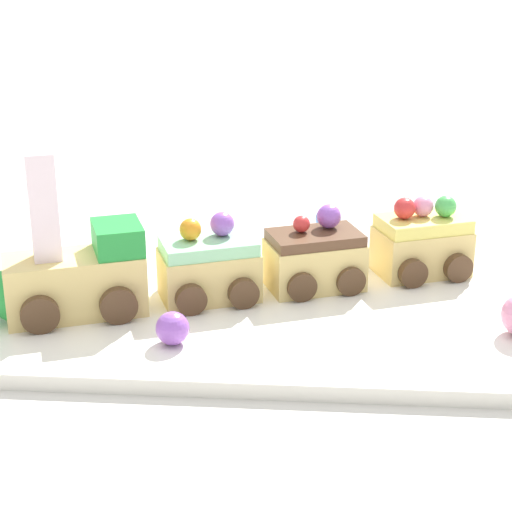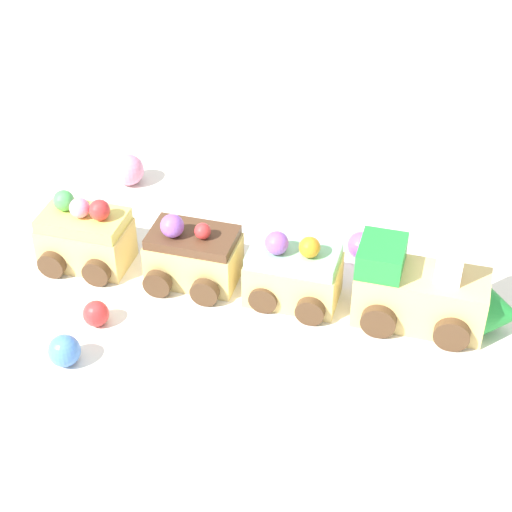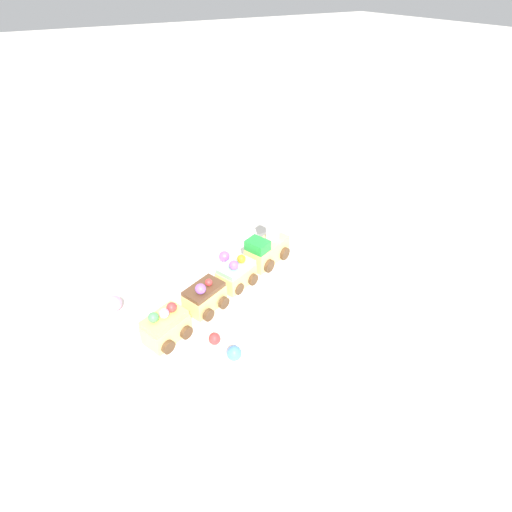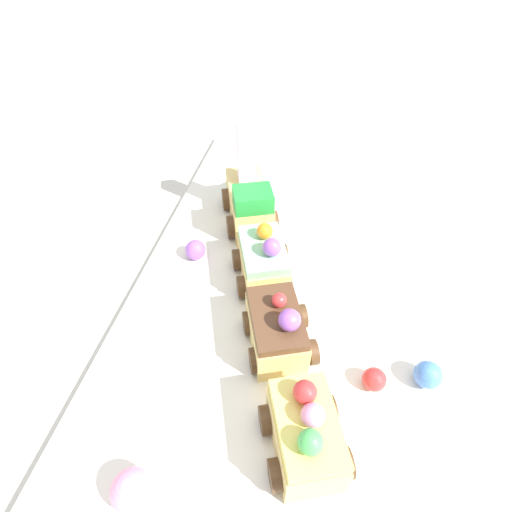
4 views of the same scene
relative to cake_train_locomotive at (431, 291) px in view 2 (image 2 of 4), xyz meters
The scene contains 10 objects.
ground_plane 0.14m from the cake_train_locomotive, 149.28° to the right, with size 10.00×10.00×0.00m, color beige.
display_board 0.14m from the cake_train_locomotive, 149.28° to the right, with size 0.64×0.34×0.01m, color white.
cake_train_locomotive is the anchor object (origin of this frame).
cake_car_mint 0.11m from the cake_train_locomotive, 158.98° to the right, with size 0.09×0.08×0.07m.
cake_car_chocolate 0.20m from the cake_train_locomotive, 159.11° to the right, with size 0.09×0.08×0.07m.
cake_car_lemon 0.30m from the cake_train_locomotive, 159.15° to the right, with size 0.09×0.08×0.07m.
gumball_purple 0.10m from the cake_train_locomotive, 153.75° to the left, with size 0.02×0.02×0.02m, color #9956C6.
gumball_pink 0.35m from the cake_train_locomotive, behind, with size 0.03×0.03×0.03m, color pink.
gumball_red 0.27m from the cake_train_locomotive, 142.91° to the right, with size 0.02×0.02×0.02m, color red.
gumball_blue 0.29m from the cake_train_locomotive, 133.93° to the right, with size 0.03×0.03×0.03m, color #4C84E0.
Camera 2 is at (0.32, -0.44, 0.48)m, focal length 60.00 mm.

